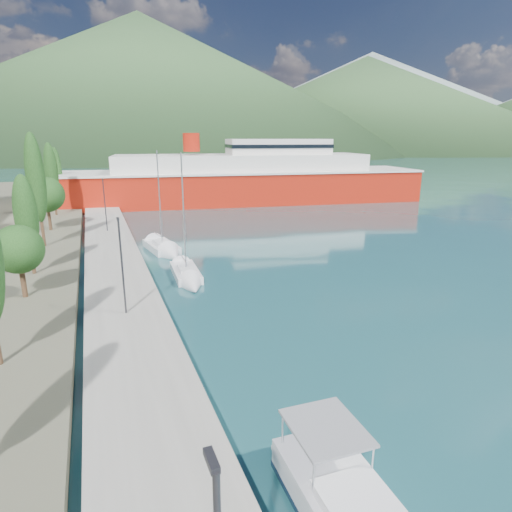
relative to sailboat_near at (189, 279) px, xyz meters
name	(u,v)px	position (x,y,z in m)	size (l,w,h in m)	color
ground	(128,178)	(3.52, 99.93, -0.28)	(1400.00, 1400.00, 0.00)	#1C4C52
quay	(115,265)	(-5.48, 5.93, 0.12)	(5.00, 88.00, 0.80)	gray
hills_far	(194,89)	(142.11, 598.66, 77.11)	(1480.00, 900.00, 180.00)	gray
hills_near	(214,93)	(101.57, 352.43, 48.90)	(1010.00, 520.00, 115.00)	#31532D
tree_row	(37,199)	(-11.83, 13.30, 5.46)	(4.15, 65.39, 11.35)	#47301E
lamp_posts	(120,256)	(-5.48, -4.87, 3.81)	(0.15, 48.30, 6.06)	#2D2D33
sailboat_near	(189,279)	(0.00, 0.00, 0.00)	(2.44, 7.83, 11.14)	silver
sailboat_mid	(167,251)	(-0.19, 9.58, 0.04)	(3.56, 7.92, 11.23)	silver
ferry	(244,180)	(19.29, 41.32, 3.64)	(66.14, 23.16, 12.88)	#AF1C0D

